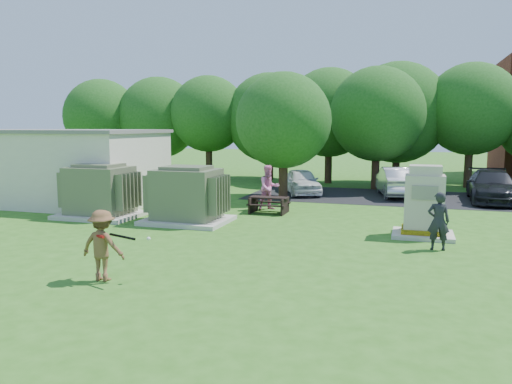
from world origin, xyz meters
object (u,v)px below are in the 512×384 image
(picnic_table, at_px, (269,203))
(car_silver_a, at_px, (397,181))
(transformer_left, at_px, (100,192))
(batter, at_px, (102,245))
(generator_cabinet, at_px, (424,206))
(person_at_picnic, at_px, (269,187))
(person_by_generator, at_px, (439,221))
(transformer_right, at_px, (187,196))
(car_white, at_px, (302,181))
(car_dark, at_px, (492,186))

(picnic_table, height_order, car_silver_a, car_silver_a)
(transformer_left, height_order, car_silver_a, transformer_left)
(car_silver_a, bearing_deg, batter, 58.81)
(picnic_table, xyz_separation_m, car_silver_a, (4.75, 6.70, 0.33))
(batter, bearing_deg, transformer_left, -54.95)
(picnic_table, bearing_deg, transformer_left, -154.96)
(picnic_table, bearing_deg, generator_cabinet, -24.43)
(person_at_picnic, bearing_deg, person_by_generator, -77.05)
(person_at_picnic, xyz_separation_m, car_silver_a, (4.99, 5.88, -0.20))
(person_by_generator, bearing_deg, picnic_table, -39.17)
(transformer_right, distance_m, picnic_table, 3.67)
(batter, bearing_deg, car_white, -94.36)
(transformer_left, bearing_deg, transformer_right, 0.00)
(picnic_table, xyz_separation_m, person_at_picnic, (-0.24, 0.82, 0.53))
(transformer_left, distance_m, person_at_picnic, 6.80)
(picnic_table, bearing_deg, transformer_right, -129.37)
(person_by_generator, bearing_deg, person_at_picnic, -42.85)
(batter, xyz_separation_m, car_white, (1.15, 15.75, -0.17))
(person_by_generator, distance_m, car_silver_a, 11.18)
(car_white, bearing_deg, transformer_left, -147.76)
(transformer_left, xyz_separation_m, picnic_table, (6.00, 2.80, -0.56))
(picnic_table, bearing_deg, car_dark, 34.14)
(batter, xyz_separation_m, car_silver_a, (5.88, 16.39, -0.07))
(transformer_right, distance_m, person_at_picnic, 4.17)
(person_at_picnic, height_order, car_dark, person_at_picnic)
(person_by_generator, xyz_separation_m, car_white, (-6.26, 10.43, -0.18))
(transformer_left, distance_m, car_dark, 17.51)
(car_white, relative_size, car_silver_a, 0.85)
(car_white, distance_m, car_silver_a, 4.77)
(batter, height_order, person_by_generator, person_by_generator)
(transformer_right, distance_m, car_white, 9.16)
(transformer_right, bearing_deg, batter, -80.40)
(transformer_right, height_order, car_silver_a, transformer_right)
(generator_cabinet, height_order, batter, generator_cabinet)
(transformer_left, height_order, car_white, transformer_left)
(transformer_left, bearing_deg, car_dark, 30.71)
(transformer_left, xyz_separation_m, person_by_generator, (12.28, -1.57, -0.13))
(person_by_generator, xyz_separation_m, car_dark, (2.78, 10.51, -0.11))
(generator_cabinet, bearing_deg, person_at_picnic, 150.31)
(person_by_generator, height_order, car_white, person_by_generator)
(person_by_generator, bearing_deg, car_silver_a, -86.43)
(batter, relative_size, car_silver_a, 0.36)
(picnic_table, relative_size, car_dark, 0.31)
(person_by_generator, bearing_deg, transformer_left, -11.60)
(person_at_picnic, bearing_deg, transformer_right, -158.10)
(batter, height_order, car_white, batter)
(car_dark, bearing_deg, person_by_generator, -103.49)
(car_silver_a, bearing_deg, generator_cabinet, 85.58)
(picnic_table, bearing_deg, batter, -96.68)
(batter, bearing_deg, car_dark, -122.94)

